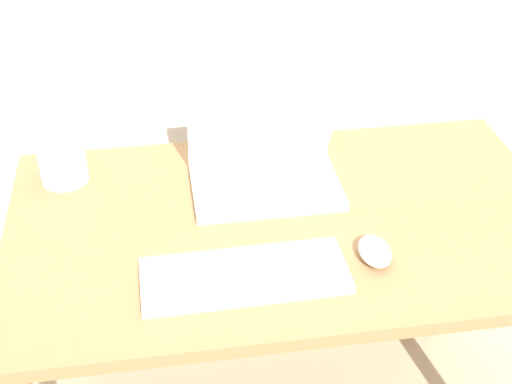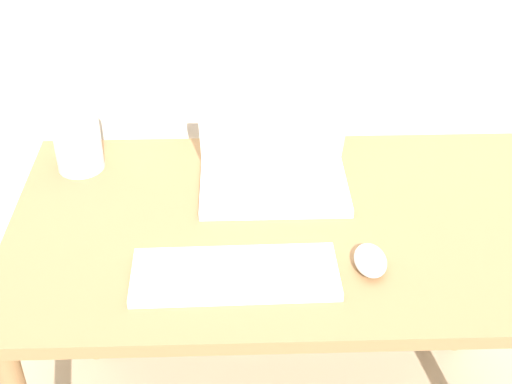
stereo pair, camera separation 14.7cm
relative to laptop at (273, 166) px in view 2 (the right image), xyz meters
The scene contains 5 objects.
desk 0.20m from the laptop, 78.65° to the right, with size 1.22×0.72×0.73m.
laptop is the anchor object (origin of this frame).
keyboard 0.34m from the laptop, 105.78° to the right, with size 0.41×0.16×0.02m.
mouse 0.35m from the laptop, 59.41° to the right, with size 0.06×0.10×0.03m.
vase 0.47m from the laptop, 169.10° to the left, with size 0.11×0.11×0.22m.
Camera 2 is at (-0.11, -0.88, 1.67)m, focal length 50.00 mm.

